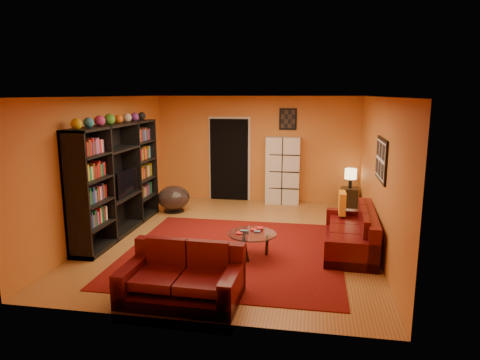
% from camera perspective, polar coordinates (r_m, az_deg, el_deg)
% --- Properties ---
extents(floor, '(6.00, 6.00, 0.00)m').
position_cam_1_polar(floor, '(8.04, -0.65, -7.80)').
color(floor, '#915E2C').
rests_on(floor, ground).
extents(ceiling, '(6.00, 6.00, 0.00)m').
position_cam_1_polar(ceiling, '(7.60, -0.69, 11.06)').
color(ceiling, white).
rests_on(ceiling, wall_back).
extents(wall_back, '(6.00, 0.00, 6.00)m').
position_cam_1_polar(wall_back, '(10.65, 2.29, 4.14)').
color(wall_back, '#C76E2B').
rests_on(wall_back, floor).
extents(wall_front, '(6.00, 0.00, 6.00)m').
position_cam_1_polar(wall_front, '(4.87, -7.15, -4.75)').
color(wall_front, '#C76E2B').
rests_on(wall_front, floor).
extents(wall_left, '(0.00, 6.00, 6.00)m').
position_cam_1_polar(wall_left, '(8.53, -17.43, 1.80)').
color(wall_left, '#C76E2B').
rests_on(wall_left, floor).
extents(wall_right, '(0.00, 6.00, 6.00)m').
position_cam_1_polar(wall_right, '(7.67, 18.03, 0.73)').
color(wall_right, '#C76E2B').
rests_on(wall_right, floor).
extents(rug, '(3.60, 3.60, 0.01)m').
position_cam_1_polar(rug, '(7.38, -0.88, -9.56)').
color(rug, '#500A09').
rests_on(rug, floor).
extents(doorway, '(0.95, 0.10, 2.04)m').
position_cam_1_polar(doorway, '(10.76, -1.45, 2.71)').
color(doorway, black).
rests_on(doorway, floor).
extents(wall_art_right, '(0.03, 1.00, 0.70)m').
position_cam_1_polar(wall_art_right, '(7.33, 18.34, 2.61)').
color(wall_art_right, black).
rests_on(wall_art_right, wall_right).
extents(wall_art_back, '(0.42, 0.03, 0.52)m').
position_cam_1_polar(wall_art_back, '(10.48, 6.42, 8.08)').
color(wall_art_back, black).
rests_on(wall_art_back, wall_back).
extents(entertainment_unit, '(0.45, 3.00, 2.10)m').
position_cam_1_polar(entertainment_unit, '(8.47, -15.97, 0.10)').
color(entertainment_unit, black).
rests_on(entertainment_unit, floor).
extents(tv, '(0.86, 0.11, 0.50)m').
position_cam_1_polar(tv, '(8.55, -15.37, -0.33)').
color(tv, black).
rests_on(tv, entertainment_unit).
extents(sofa, '(0.91, 2.05, 0.85)m').
position_cam_1_polar(sofa, '(7.66, 15.05, -6.93)').
color(sofa, '#45090C').
rests_on(sofa, rug).
extents(loveseat, '(1.55, 0.96, 0.85)m').
position_cam_1_polar(loveseat, '(5.81, -7.56, -12.69)').
color(loveseat, '#45090C').
rests_on(loveseat, rug).
extents(throw_pillow, '(0.12, 0.42, 0.42)m').
position_cam_1_polar(throw_pillow, '(8.29, 13.45, -2.99)').
color(throw_pillow, orange).
rests_on(throw_pillow, sofa).
extents(coffee_table, '(0.80, 0.80, 0.40)m').
position_cam_1_polar(coffee_table, '(7.06, 1.62, -7.48)').
color(coffee_table, silver).
rests_on(coffee_table, floor).
extents(storage_cabinet, '(0.83, 0.39, 1.63)m').
position_cam_1_polar(storage_cabinet, '(10.46, 5.70, 1.27)').
color(storage_cabinet, silver).
rests_on(storage_cabinet, floor).
extents(bowl_chair, '(0.73, 0.73, 0.60)m').
position_cam_1_polar(bowl_chair, '(9.87, -8.85, -2.37)').
color(bowl_chair, black).
rests_on(bowl_chair, floor).
extents(side_table, '(0.44, 0.44, 0.50)m').
position_cam_1_polar(side_table, '(10.31, 14.39, -2.40)').
color(side_table, black).
rests_on(side_table, floor).
extents(table_lamp, '(0.27, 0.27, 0.45)m').
position_cam_1_polar(table_lamp, '(10.19, 14.54, 0.71)').
color(table_lamp, black).
rests_on(table_lamp, side_table).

